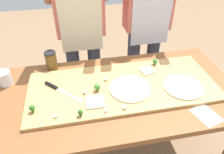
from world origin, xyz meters
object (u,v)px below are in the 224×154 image
Objects in this scene: pizza_slice_near_left at (95,102)px; flour_cup at (5,79)px; broccoli_floret_center_left at (155,61)px; broccoli_floret_front_left at (32,108)px; broccoli_floret_back_mid at (97,87)px; pizza_slice_center at (147,71)px; cheese_crumble_f at (106,111)px; pizza_whole_white_garlic at (183,86)px; cheese_crumble_a at (125,108)px; cheese_crumble_e at (163,63)px; recipe_note at (206,115)px; sauce_jar at (51,61)px; cheese_crumble_c at (56,117)px; chefs_knife at (58,89)px; broccoli_floret_back_right at (80,112)px; cook_left at (80,23)px; cheese_crumble_d at (85,92)px; cook_right at (147,17)px; cheese_crumble_b at (106,79)px; pizza_whole_cheese_artichoke at (130,88)px; prep_table at (117,102)px.

flour_cup reaches higher than pizza_slice_near_left.
broccoli_floret_front_left is at bearing -159.09° from broccoli_floret_center_left.
broccoli_floret_back_mid is at bearing 74.37° from pizza_slice_near_left.
cheese_crumble_f is at bearing -137.15° from pizza_slice_center.
pizza_whole_white_garlic is 0.55m from cheese_crumble_f.
cheese_crumble_a is 0.58m from cheese_crumble_e.
recipe_note is at bearing -81.71° from pizza_whole_white_garlic.
sauce_jar is at bearing 171.31° from cheese_crumble_e.
cheese_crumble_f reaches higher than pizza_slice_center.
broccoli_floret_back_mid is at bearing 35.24° from cheese_crumble_c.
cheese_crumble_c is (-0.23, -0.08, 0.00)m from pizza_slice_near_left.
broccoli_floret_back_right reaches higher than chefs_knife.
cook_left reaches higher than cheese_crumble_f.
pizza_slice_center is at bearing 18.07° from broccoli_floret_front_left.
cook_right is at bearing 47.41° from cheese_crumble_d.
broccoli_floret_back_mid reaches higher than pizza_slice_center.
pizza_slice_near_left is at bearing -105.63° from broccoli_floret_back_mid.
cheese_crumble_b is at bearing -10.51° from flour_cup.
chefs_knife and pizza_whole_cheese_artichoke have the same top height.
broccoli_floret_center_left is at bearing 179.76° from cheese_crumble_e.
broccoli_floret_center_left is 0.48× the size of flour_cup.
pizza_whole_white_garlic is 0.96m from broccoli_floret_front_left.
chefs_knife is 0.19m from cheese_crumble_d.
cook_right is at bearing 52.23° from broccoli_floret_back_right.
cheese_crumble_b is at bearing 6.19° from chefs_knife.
cheese_crumble_d reaches higher than chefs_knife.
cheese_crumble_c is 0.10× the size of recipe_note.
cheese_crumble_c is (-0.40, -0.19, 0.13)m from prep_table.
pizza_whole_white_garlic is 5.42× the size of broccoli_floret_center_left.
broccoli_floret_back_mid is at bearing -19.99° from flour_cup.
broccoli_floret_center_left is (0.47, 0.22, -0.00)m from broccoli_floret_back_mid.
flour_cup is (-0.60, 0.22, -0.01)m from broccoli_floret_back_mid.
cook_right is at bearing 88.66° from cheese_crumble_e.
cheese_crumble_d is (-0.29, 0.01, 0.00)m from pizza_whole_cheese_artichoke.
pizza_slice_center is 0.42m from cheese_crumble_a.
cheese_crumble_d reaches higher than cheese_crumble_e.
flour_cup is at bearing 155.81° from cheese_crumble_d.
broccoli_floret_back_right is at bearing -153.02° from pizza_whole_cheese_artichoke.
broccoli_floret_back_right is 0.15m from cheese_crumble_f.
pizza_whole_white_garlic reaches higher than pizza_slice_center.
recipe_note is (0.72, -0.12, -0.05)m from broccoli_floret_back_right.
broccoli_floret_center_left reaches higher than cheese_crumble_a.
cheese_crumble_a is at bearing 0.51° from cheese_crumble_f.
pizza_slice_near_left is 2.19× the size of broccoli_floret_front_left.
pizza_slice_near_left is at bearing -147.18° from broccoli_floret_center_left.
broccoli_floret_front_left is 3.13× the size of cheese_crumble_c.
flour_cup is (-0.68, 0.13, 0.01)m from cheese_crumble_b.
cheese_crumble_d reaches higher than pizza_slice_center.
cheese_crumble_a is 0.28m from cheese_crumble_d.
pizza_whole_cheese_artichoke is 17.24× the size of cheese_crumble_f.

